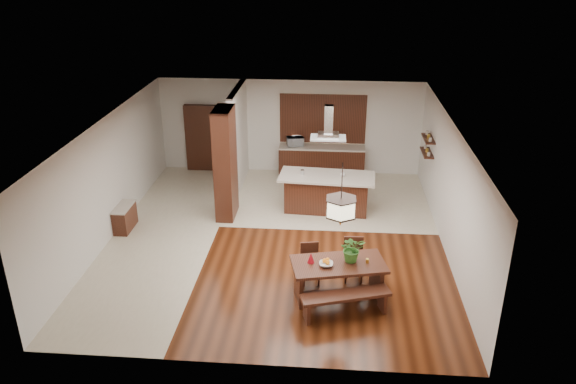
# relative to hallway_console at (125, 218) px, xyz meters

# --- Properties ---
(room_shell) EXTENTS (9.00, 9.04, 2.92)m
(room_shell) POSITION_rel_hallway_console_xyz_m (3.81, -0.20, 1.75)
(room_shell) COLOR #38180A
(room_shell) RESTS_ON ground
(tile_hallway) EXTENTS (2.50, 9.00, 0.01)m
(tile_hallway) POSITION_rel_hallway_console_xyz_m (1.06, -0.20, -0.31)
(tile_hallway) COLOR beige
(tile_hallway) RESTS_ON ground
(tile_kitchen) EXTENTS (5.50, 4.00, 0.01)m
(tile_kitchen) POSITION_rel_hallway_console_xyz_m (5.06, 2.30, -0.31)
(tile_kitchen) COLOR beige
(tile_kitchen) RESTS_ON ground
(soffit_band) EXTENTS (8.00, 9.00, 0.02)m
(soffit_band) POSITION_rel_hallway_console_xyz_m (3.81, -0.20, 2.57)
(soffit_band) COLOR #3E1E0F
(soffit_band) RESTS_ON room_shell
(partition_pier) EXTENTS (0.45, 1.00, 2.90)m
(partition_pier) POSITION_rel_hallway_console_xyz_m (2.41, 1.00, 1.14)
(partition_pier) COLOR black
(partition_pier) RESTS_ON ground
(partition_stub) EXTENTS (0.18, 2.40, 2.90)m
(partition_stub) POSITION_rel_hallway_console_xyz_m (2.41, 3.10, 1.14)
(partition_stub) COLOR silver
(partition_stub) RESTS_ON ground
(hallway_console) EXTENTS (0.37, 0.88, 0.63)m
(hallway_console) POSITION_rel_hallway_console_xyz_m (0.00, 0.00, 0.00)
(hallway_console) COLOR black
(hallway_console) RESTS_ON ground
(hallway_doorway) EXTENTS (1.10, 0.20, 2.10)m
(hallway_doorway) POSITION_rel_hallway_console_xyz_m (1.11, 4.20, 0.74)
(hallway_doorway) COLOR black
(hallway_doorway) RESTS_ON ground
(rear_counter) EXTENTS (2.60, 0.62, 0.95)m
(rear_counter) POSITION_rel_hallway_console_xyz_m (4.81, 4.00, 0.16)
(rear_counter) COLOR black
(rear_counter) RESTS_ON ground
(kitchen_window) EXTENTS (2.60, 0.08, 1.50)m
(kitchen_window) POSITION_rel_hallway_console_xyz_m (4.81, 4.26, 1.44)
(kitchen_window) COLOR #A36131
(kitchen_window) RESTS_ON room_shell
(shelf_lower) EXTENTS (0.26, 0.90, 0.04)m
(shelf_lower) POSITION_rel_hallway_console_xyz_m (7.68, 2.40, 1.08)
(shelf_lower) COLOR black
(shelf_lower) RESTS_ON room_shell
(shelf_upper) EXTENTS (0.26, 0.90, 0.04)m
(shelf_upper) POSITION_rel_hallway_console_xyz_m (7.68, 2.40, 1.49)
(shelf_upper) COLOR black
(shelf_upper) RESTS_ON room_shell
(dining_table) EXTENTS (2.00, 1.30, 0.77)m
(dining_table) POSITION_rel_hallway_console_xyz_m (5.30, -2.52, 0.25)
(dining_table) COLOR black
(dining_table) RESTS_ON ground
(dining_bench) EXTENTS (1.77, 0.88, 0.49)m
(dining_bench) POSITION_rel_hallway_console_xyz_m (5.45, -3.17, -0.07)
(dining_bench) COLOR black
(dining_bench) RESTS_ON ground
(dining_chair_left) EXTENTS (0.45, 0.45, 0.87)m
(dining_chair_left) POSITION_rel_hallway_console_xyz_m (4.73, -2.07, 0.12)
(dining_chair_left) COLOR black
(dining_chair_left) RESTS_ON ground
(dining_chair_right) EXTENTS (0.43, 0.43, 0.93)m
(dining_chair_right) POSITION_rel_hallway_console_xyz_m (5.63, -1.87, 0.15)
(dining_chair_right) COLOR black
(dining_chair_right) RESTS_ON ground
(pendant_lantern) EXTENTS (0.64, 0.64, 1.31)m
(pendant_lantern) POSITION_rel_hallway_console_xyz_m (5.30, -2.52, 1.93)
(pendant_lantern) COLOR #F0E7B8
(pendant_lantern) RESTS_ON room_shell
(foliage_plant) EXTENTS (0.55, 0.50, 0.55)m
(foliage_plant) POSITION_rel_hallway_console_xyz_m (5.56, -2.42, 0.73)
(foliage_plant) COLOR #346E24
(foliage_plant) RESTS_ON dining_table
(fruit_bowl) EXTENTS (0.28, 0.28, 0.07)m
(fruit_bowl) POSITION_rel_hallway_console_xyz_m (5.06, -2.65, 0.49)
(fruit_bowl) COLOR beige
(fruit_bowl) RESTS_ON dining_table
(napkin_cone) EXTENTS (0.19, 0.19, 0.22)m
(napkin_cone) POSITION_rel_hallway_console_xyz_m (4.75, -2.55, 0.57)
(napkin_cone) COLOR #A10B16
(napkin_cone) RESTS_ON dining_table
(gold_ornament) EXTENTS (0.08, 0.08, 0.09)m
(gold_ornament) POSITION_rel_hallway_console_xyz_m (5.87, -2.47, 0.50)
(gold_ornament) COLOR gold
(gold_ornament) RESTS_ON dining_table
(kitchen_island) EXTENTS (2.56, 1.26, 1.03)m
(kitchen_island) POSITION_rel_hallway_console_xyz_m (5.00, 1.49, 0.21)
(kitchen_island) COLOR black
(kitchen_island) RESTS_ON ground
(range_hood) EXTENTS (0.90, 0.55, 0.87)m
(range_hood) POSITION_rel_hallway_console_xyz_m (5.00, 1.50, 2.15)
(range_hood) COLOR silver
(range_hood) RESTS_ON room_shell
(island_cup) EXTENTS (0.16, 0.16, 0.10)m
(island_cup) POSITION_rel_hallway_console_xyz_m (5.41, 1.42, 0.76)
(island_cup) COLOR white
(island_cup) RESTS_ON kitchen_island
(microwave) EXTENTS (0.56, 0.45, 0.27)m
(microwave) POSITION_rel_hallway_console_xyz_m (3.99, 4.00, 0.77)
(microwave) COLOR silver
(microwave) RESTS_ON rear_counter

